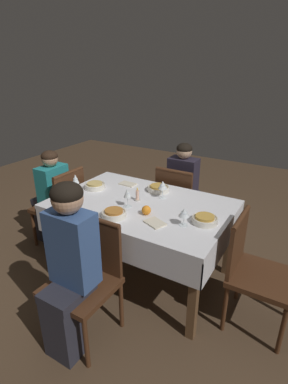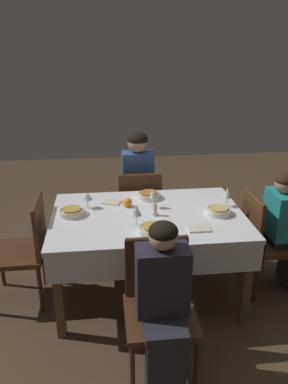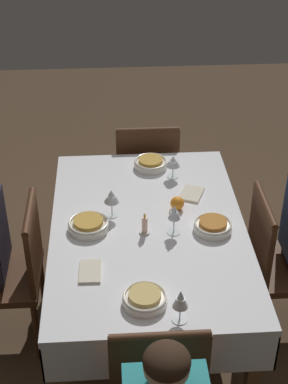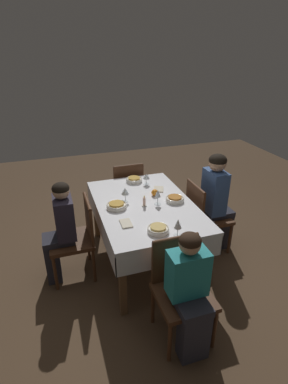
{
  "view_description": "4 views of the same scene",
  "coord_description": "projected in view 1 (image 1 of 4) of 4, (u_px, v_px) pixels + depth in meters",
  "views": [
    {
      "loc": [
        -1.19,
        1.95,
        1.79
      ],
      "look_at": [
        -0.05,
        0.04,
        0.85
      ],
      "focal_mm": 28.0,
      "sensor_mm": 36.0,
      "label": 1
    },
    {
      "loc": [
        -0.32,
        -2.58,
        1.96
      ],
      "look_at": [
        -0.03,
        0.05,
        0.89
      ],
      "focal_mm": 35.0,
      "sensor_mm": 36.0,
      "label": 2
    },
    {
      "loc": [
        2.37,
        -0.18,
        2.51
      ],
      "look_at": [
        -0.06,
        -0.02,
        0.9
      ],
      "focal_mm": 55.0,
      "sensor_mm": 36.0,
      "label": 3
    },
    {
      "loc": [
        2.62,
        -0.87,
        2.19
      ],
      "look_at": [
        0.06,
        -0.03,
        0.9
      ],
      "focal_mm": 28.0,
      "sensor_mm": 36.0,
      "label": 4
    }
  ],
  "objects": [
    {
      "name": "wine_glass_west",
      "position": [
        184.0,
        213.0,
        2.12
      ],
      "size": [
        0.08,
        0.08,
        0.13
      ],
      "color": "white",
      "rests_on": "dining_table"
    },
    {
      "name": "napkin_spare_side",
      "position": [
        128.0,
        184.0,
        2.9
      ],
      "size": [
        0.16,
        0.1,
        0.01
      ],
      "rotation": [
        0.0,
        0.0,
        -0.02
      ],
      "color": "beige",
      "rests_on": "dining_table"
    },
    {
      "name": "bowl_east",
      "position": [
        95.0,
        185.0,
        2.81
      ],
      "size": [
        0.19,
        0.19,
        0.06
      ],
      "color": "silver",
      "rests_on": "dining_table"
    },
    {
      "name": "chair_east",
      "position": [
        62.0,
        204.0,
        3.08
      ],
      "size": [
        0.43,
        0.43,
        0.86
      ],
      "rotation": [
        0.0,
        0.0,
        1.57
      ],
      "color": "#472816",
      "rests_on": "ground_plane"
    },
    {
      "name": "person_child_dark",
      "position": [
        184.0,
        186.0,
        3.26
      ],
      "size": [
        0.3,
        0.33,
        1.07
      ],
      "color": "#282833",
      "rests_on": "ground_plane"
    },
    {
      "name": "bowl_west",
      "position": [
        205.0,
        219.0,
        2.19
      ],
      "size": [
        0.19,
        0.19,
        0.06
      ],
      "color": "silver",
      "rests_on": "dining_table"
    },
    {
      "name": "wine_glass_east",
      "position": [
        75.0,
        180.0,
        2.72
      ],
      "size": [
        0.07,
        0.07,
        0.16
      ],
      "color": "white",
      "rests_on": "dining_table"
    },
    {
      "name": "chair_north",
      "position": [
        87.0,
        274.0,
        2.05
      ],
      "size": [
        0.43,
        0.43,
        0.86
      ],
      "rotation": [
        0.0,
        0.0,
        3.14
      ],
      "color": "#472816",
      "rests_on": "ground_plane"
    },
    {
      "name": "candle_centerpiece",
      "position": [
        137.0,
        196.0,
        2.54
      ],
      "size": [
        0.05,
        0.05,
        0.12
      ],
      "color": "beige",
      "rests_on": "dining_table"
    },
    {
      "name": "chair_south",
      "position": [
        178.0,
        200.0,
        3.18
      ],
      "size": [
        0.43,
        0.43,
        0.86
      ],
      "color": "#472816",
      "rests_on": "ground_plane"
    },
    {
      "name": "ground_plane",
      "position": [
        141.0,
        273.0,
        2.8
      ],
      "size": [
        8.0,
        8.0,
        0.0
      ],
      "primitive_type": "plane",
      "color": "#4C3826"
    },
    {
      "name": "person_adult_denim",
      "position": [
        69.0,
        262.0,
        1.85
      ],
      "size": [
        0.3,
        0.34,
        1.18
      ],
      "rotation": [
        0.0,
        0.0,
        3.14
      ],
      "color": "#282833",
      "rests_on": "ground_plane"
    },
    {
      "name": "wine_glass_south",
      "position": [
        163.0,
        185.0,
        2.56
      ],
      "size": [
        0.08,
        0.08,
        0.16
      ],
      "color": "white",
      "rests_on": "dining_table"
    },
    {
      "name": "bowl_south",
      "position": [
        158.0,
        188.0,
        2.74
      ],
      "size": [
        0.2,
        0.2,
        0.06
      ],
      "color": "silver",
      "rests_on": "dining_table"
    },
    {
      "name": "person_child_teal",
      "position": [
        50.0,
        193.0,
        3.13
      ],
      "size": [
        0.33,
        0.3,
        1.03
      ],
      "rotation": [
        0.0,
        0.0,
        1.57
      ],
      "color": "#282833",
      "rests_on": "ground_plane"
    },
    {
      "name": "orange_fruit",
      "position": [
        146.0,
        210.0,
        2.31
      ],
      "size": [
        0.07,
        0.07,
        0.07
      ],
      "primitive_type": "sphere",
      "color": "orange",
      "rests_on": "dining_table"
    },
    {
      "name": "chair_west",
      "position": [
        253.0,
        267.0,
        2.12
      ],
      "size": [
        0.43,
        0.43,
        0.86
      ],
      "rotation": [
        0.0,
        0.0,
        -1.57
      ],
      "color": "#472816",
      "rests_on": "ground_plane"
    },
    {
      "name": "dining_table",
      "position": [
        141.0,
        212.0,
        2.55
      ],
      "size": [
        1.48,
        0.98,
        0.73
      ],
      "color": "silver",
      "rests_on": "ground_plane"
    },
    {
      "name": "wine_glass_north",
      "position": [
        127.0,
        194.0,
        2.4
      ],
      "size": [
        0.07,
        0.07,
        0.16
      ],
      "color": "white",
      "rests_on": "dining_table"
    },
    {
      "name": "bowl_north",
      "position": [
        114.0,
        213.0,
        2.28
      ],
      "size": [
        0.19,
        0.19,
        0.06
      ],
      "color": "silver",
      "rests_on": "dining_table"
    },
    {
      "name": "napkin_red_folded",
      "position": [
        155.0,
        223.0,
        2.18
      ],
      "size": [
        0.18,
        0.16,
        0.01
      ],
      "rotation": [
        0.0,
        0.0,
        -0.4
      ],
      "color": "beige",
      "rests_on": "dining_table"
    }
  ]
}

